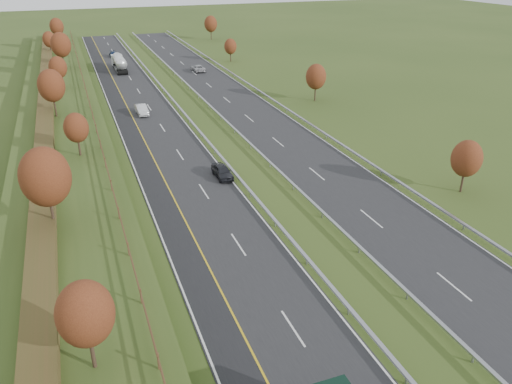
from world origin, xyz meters
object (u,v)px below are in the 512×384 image
(car_small_far, at_px, (113,54))
(car_oncoming, at_px, (198,68))
(car_silver_mid, at_px, (142,110))
(car_dark_near, at_px, (222,171))
(road_tanker, at_px, (119,62))

(car_small_far, bearing_deg, car_oncoming, -56.54)
(car_silver_mid, bearing_deg, car_oncoming, 57.67)
(car_dark_near, bearing_deg, car_silver_mid, 97.76)
(car_dark_near, height_order, car_small_far, car_dark_near)
(car_silver_mid, bearing_deg, car_dark_near, -82.57)
(car_small_far, relative_size, car_oncoming, 0.85)
(road_tanker, height_order, car_small_far, road_tanker)
(car_dark_near, distance_m, car_silver_mid, 29.63)
(road_tanker, relative_size, car_small_far, 2.54)
(car_silver_mid, distance_m, car_oncoming, 33.82)
(car_dark_near, bearing_deg, road_tanker, 91.90)
(road_tanker, distance_m, car_silver_mid, 36.54)
(road_tanker, height_order, car_oncoming, road_tanker)
(car_dark_near, height_order, car_oncoming, car_dark_near)
(car_dark_near, relative_size, car_silver_mid, 0.92)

